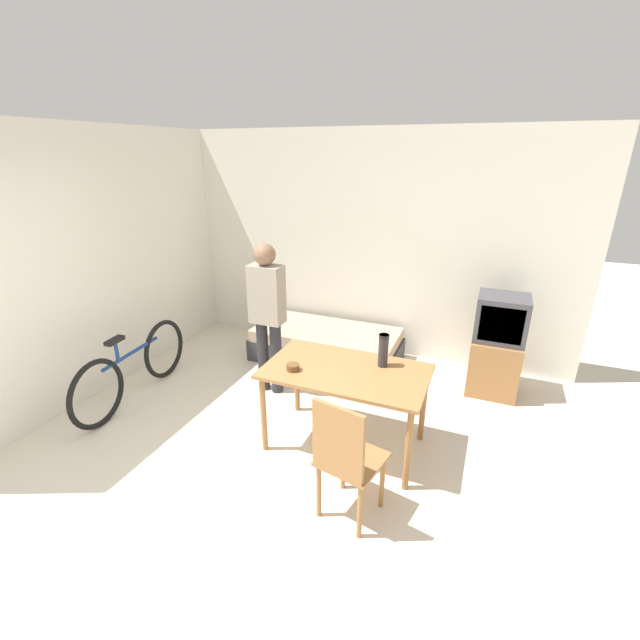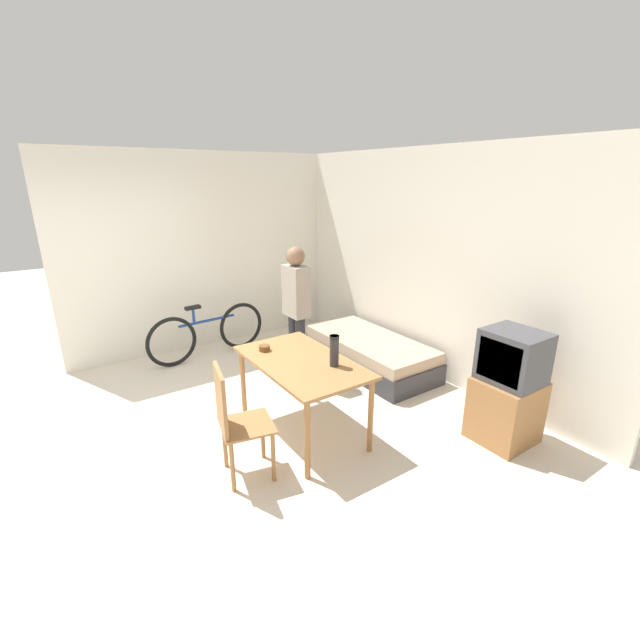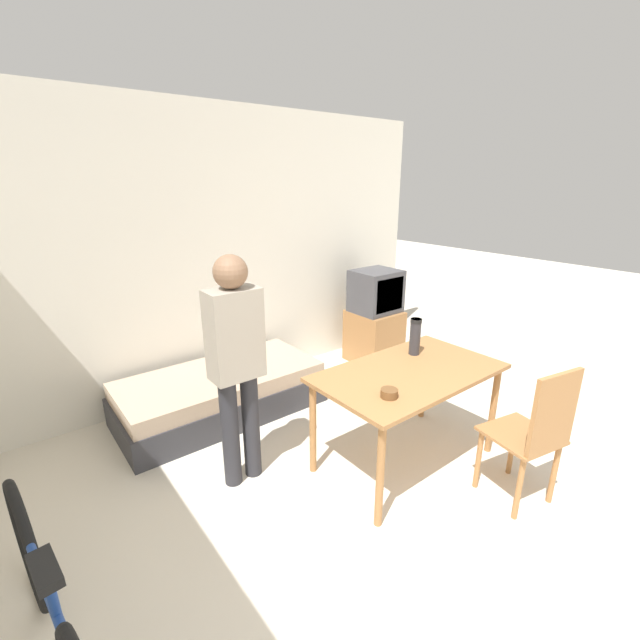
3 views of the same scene
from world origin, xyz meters
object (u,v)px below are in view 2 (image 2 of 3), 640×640
dining_table (302,369)px  mate_bowl (264,348)px  thermos_flask (334,349)px  daybed (370,353)px  person_standing (296,304)px  tv (508,390)px  bicycle (208,333)px  wooden_chair (234,418)px

dining_table → mate_bowl: mate_bowl is taller
thermos_flask → daybed: bearing=128.0°
person_standing → thermos_flask: 1.38m
tv → thermos_flask: (-0.90, -1.31, 0.39)m
bicycle → thermos_flask: size_ratio=5.84×
thermos_flask → mate_bowl: size_ratio=2.66×
bicycle → person_standing: size_ratio=1.04×
thermos_flask → dining_table: bearing=-145.2°
person_standing → mate_bowl: person_standing is taller
bicycle → person_standing: bearing=29.0°
wooden_chair → bicycle: size_ratio=0.58×
tv → daybed: bearing=179.8°
tv → dining_table: size_ratio=0.80×
bicycle → mate_bowl: size_ratio=15.53×
person_standing → thermos_flask: (1.32, -0.40, -0.03)m
dining_table → wooden_chair: wooden_chair is taller
dining_table → tv: bearing=52.0°
wooden_chair → bicycle: wooden_chair is taller
dining_table → mate_bowl: bearing=-156.3°
person_standing → thermos_flask: bearing=-16.8°
dining_table → bicycle: size_ratio=0.80×
tv → wooden_chair: size_ratio=1.10×
wooden_chair → dining_table: bearing=109.1°
bicycle → mate_bowl: bearing=-2.4°
tv → mate_bowl: size_ratio=9.97×
tv → bicycle: bearing=-155.2°
wooden_chair → thermos_flask: 1.04m
thermos_flask → person_standing: bearing=163.2°
dining_table → wooden_chair: 0.85m
tv → thermos_flask: tv is taller
mate_bowl → daybed: bearing=102.3°
daybed → thermos_flask: 1.82m
tv → thermos_flask: size_ratio=3.75×
wooden_chair → thermos_flask: size_ratio=3.41×
dining_table → thermos_flask: thermos_flask is taller
thermos_flask → mate_bowl: thermos_flask is taller
wooden_chair → daybed: bearing=114.4°
tv → thermos_flask: bearing=-124.6°
tv → person_standing: 2.44m
bicycle → tv: bearing=24.8°
dining_table → person_standing: person_standing is taller
wooden_chair → mate_bowl: (-0.68, 0.62, 0.23)m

